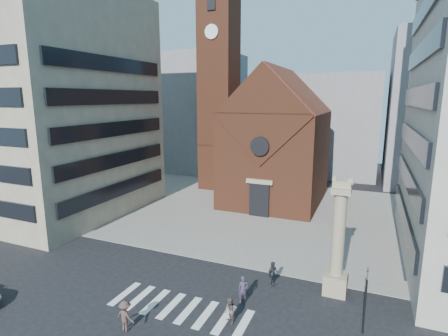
{
  "coord_description": "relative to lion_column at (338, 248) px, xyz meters",
  "views": [
    {
      "loc": [
        11.5,
        -21.42,
        13.91
      ],
      "look_at": [
        -0.81,
        8.0,
        7.5
      ],
      "focal_mm": 28.0,
      "sensor_mm": 36.0,
      "label": 1
    }
  ],
  "objects": [
    {
      "name": "pedestrian_3",
      "position": [
        -11.3,
        -9.29,
        -2.48
      ],
      "size": [
        1.34,
        0.87,
        1.96
      ],
      "primitive_type": "imported",
      "rotation": [
        0.0,
        0.0,
        3.03
      ],
      "color": "#47342F",
      "rests_on": "ground"
    },
    {
      "name": "church",
      "position": [
        -10.01,
        22.04,
        4.53
      ],
      "size": [
        12.0,
        16.65,
        18.0
      ],
      "color": "brown",
      "rests_on": "ground"
    },
    {
      "name": "lion_column",
      "position": [
        0.0,
        0.0,
        0.0
      ],
      "size": [
        1.63,
        1.6,
        8.68
      ],
      "color": "tan",
      "rests_on": "ground"
    },
    {
      "name": "scooter_0",
      "position": [
        -15.64,
        15.2,
        -2.98
      ],
      "size": [
        0.6,
        1.62,
        0.85
      ],
      "primitive_type": "imported",
      "rotation": [
        0.0,
        0.0,
        -0.03
      ],
      "color": "black",
      "rests_on": "piazza"
    },
    {
      "name": "scooter_4",
      "position": [
        -8.17,
        15.2,
        -2.98
      ],
      "size": [
        0.6,
        1.62,
        0.85
      ],
      "primitive_type": "imported",
      "rotation": [
        0.0,
        0.0,
        -0.03
      ],
      "color": "black",
      "rests_on": "piazza"
    },
    {
      "name": "ground",
      "position": [
        -10.01,
        -3.0,
        -3.46
      ],
      "size": [
        120.0,
        120.0,
        0.0
      ],
      "primitive_type": "plane",
      "color": "black",
      "rests_on": "ground"
    },
    {
      "name": "scooter_2",
      "position": [
        -11.9,
        15.2,
        -2.98
      ],
      "size": [
        0.6,
        1.62,
        0.85
      ],
      "primitive_type": "imported",
      "rotation": [
        0.0,
        0.0,
        -0.03
      ],
      "color": "black",
      "rests_on": "piazza"
    },
    {
      "name": "zebra_crossing",
      "position": [
        -9.46,
        -6.0,
        -3.45
      ],
      "size": [
        10.2,
        3.2,
        0.01
      ],
      "primitive_type": null,
      "color": "white",
      "rests_on": "ground"
    },
    {
      "name": "scooter_5",
      "position": [
        -6.3,
        15.2,
        -2.94
      ],
      "size": [
        0.48,
        1.57,
        0.94
      ],
      "primitive_type": "imported",
      "rotation": [
        0.0,
        0.0,
        -0.03
      ],
      "color": "black",
      "rests_on": "piazza"
    },
    {
      "name": "traffic_light",
      "position": [
        1.99,
        -4.0,
        -1.17
      ],
      "size": [
        0.13,
        0.16,
        4.3
      ],
      "color": "black",
      "rests_on": "ground"
    },
    {
      "name": "bg_block_left",
      "position": [
        -30.01,
        37.0,
        7.54
      ],
      "size": [
        16.0,
        14.0,
        22.0
      ],
      "primitive_type": "cube",
      "color": "gray",
      "rests_on": "ground"
    },
    {
      "name": "scooter_1",
      "position": [
        -13.77,
        15.2,
        -2.94
      ],
      "size": [
        0.48,
        1.57,
        0.94
      ],
      "primitive_type": "imported",
      "rotation": [
        0.0,
        0.0,
        -0.03
      ],
      "color": "black",
      "rests_on": "piazza"
    },
    {
      "name": "pedestrian_2",
      "position": [
        -4.47,
        -0.77,
        -2.5
      ],
      "size": [
        0.84,
        1.22,
        1.92
      ],
      "primitive_type": "imported",
      "rotation": [
        0.0,
        0.0,
        1.21
      ],
      "color": "#2B2B34",
      "rests_on": "ground"
    },
    {
      "name": "scooter_3",
      "position": [
        -10.04,
        15.2,
        -2.94
      ],
      "size": [
        0.48,
        1.57,
        0.94
      ],
      "primitive_type": "imported",
      "rotation": [
        0.0,
        0.0,
        -0.03
      ],
      "color": "black",
      "rests_on": "piazza"
    },
    {
      "name": "bg_block_right",
      "position": [
        11.99,
        39.0,
        8.54
      ],
      "size": [
        16.0,
        14.0,
        24.0
      ],
      "primitive_type": "cube",
      "color": "gray",
      "rests_on": "ground"
    },
    {
      "name": "piazza",
      "position": [
        -10.01,
        16.0,
        -3.43
      ],
      "size": [
        46.0,
        30.0,
        0.05
      ],
      "primitive_type": "cube",
      "color": "gray",
      "rests_on": "ground"
    },
    {
      "name": "building_left",
      "position": [
        -34.01,
        7.0,
        9.54
      ],
      "size": [
        18.0,
        20.0,
        26.0
      ],
      "primitive_type": "cube",
      "color": "tan",
      "rests_on": "ground"
    },
    {
      "name": "pedestrian_0",
      "position": [
        -5.74,
        -3.7,
        -2.5
      ],
      "size": [
        0.83,
        0.73,
        1.92
      ],
      "primitive_type": "imported",
      "rotation": [
        0.0,
        0.0,
        0.48
      ],
      "color": "#352E40",
      "rests_on": "ground"
    },
    {
      "name": "pedestrian_1",
      "position": [
        -5.73,
        -6.21,
        -2.6
      ],
      "size": [
        1.05,
        1.04,
        1.71
      ],
      "primitive_type": "imported",
      "rotation": [
        0.0,
        0.0,
        -0.76
      ],
      "color": "brown",
      "rests_on": "ground"
    },
    {
      "name": "bg_block_mid",
      "position": [
        -4.01,
        42.0,
        5.54
      ],
      "size": [
        14.0,
        12.0,
        18.0
      ],
      "primitive_type": "cube",
      "color": "gray",
      "rests_on": "ground"
    },
    {
      "name": "campanile",
      "position": [
        -20.01,
        25.0,
        12.28
      ],
      "size": [
        5.5,
        5.5,
        31.2
      ],
      "color": "brown",
      "rests_on": "ground"
    }
  ]
}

